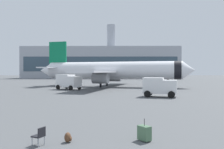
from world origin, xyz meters
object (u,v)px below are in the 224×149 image
at_px(airplane_at_gate, 111,70).
at_px(safety_cone_mid, 160,84).
at_px(safety_cone_near, 60,85).
at_px(service_truck, 68,81).
at_px(traveller_backpack, 68,138).
at_px(rolling_suitcase, 144,133).
at_px(gate_chair, 40,135).
at_px(cargo_van, 159,86).

relative_size(airplane_at_gate, safety_cone_mid, 49.71).
bearing_deg(safety_cone_near, safety_cone_mid, 9.90).
relative_size(service_truck, traveller_backpack, 10.86).
bearing_deg(rolling_suitcase, gate_chair, -170.70).
bearing_deg(safety_cone_mid, rolling_suitcase, -102.16).
distance_m(safety_cone_mid, rolling_suitcase, 44.06).
bearing_deg(safety_cone_mid, traveller_backpack, -106.70).
bearing_deg(service_truck, rolling_suitcase, -72.41).
distance_m(safety_cone_near, rolling_suitcase, 41.37).
xyz_separation_m(airplane_at_gate, gate_chair, (-2.82, -40.69, -3.16)).
xyz_separation_m(safety_cone_near, gate_chair, (8.57, -39.90, 0.12)).
xyz_separation_m(safety_cone_mid, traveller_backpack, (-13.01, -43.36, -0.12)).
bearing_deg(service_truck, traveller_backpack, -78.71).
height_order(cargo_van, traveller_backpack, cargo_van).
bearing_deg(rolling_suitcase, safety_cone_mid, 77.84).
bearing_deg(safety_cone_mid, service_truck, -151.07).
bearing_deg(traveller_backpack, rolling_suitcase, 4.35).
relative_size(safety_cone_near, gate_chair, 0.89).
distance_m(safety_cone_mid, gate_chair, 46.13).
relative_size(rolling_suitcase, traveller_backpack, 2.29).
bearing_deg(service_truck, safety_cone_mid, 28.93).
relative_size(safety_cone_mid, traveller_backpack, 1.48).
relative_size(cargo_van, safety_cone_near, 6.29).
bearing_deg(safety_cone_mid, cargo_van, -101.29).
distance_m(service_truck, rolling_suitcase, 33.89).
bearing_deg(traveller_backpack, service_truck, 101.29).
xyz_separation_m(service_truck, rolling_suitcase, (10.24, -32.29, -1.22)).
relative_size(safety_cone_near, traveller_backpack, 1.59).
xyz_separation_m(service_truck, safety_cone_mid, (19.51, 10.79, -1.26)).
relative_size(airplane_at_gate, safety_cone_near, 46.39).
bearing_deg(rolling_suitcase, traveller_backpack, -175.65).
relative_size(service_truck, cargo_van, 1.09).
relative_size(cargo_van, safety_cone_mid, 6.74).
bearing_deg(gate_chair, rolling_suitcase, 9.30).
height_order(service_truck, safety_cone_near, service_truck).
relative_size(cargo_van, rolling_suitcase, 4.35).
distance_m(cargo_van, gate_chair, 22.61).
distance_m(cargo_van, traveller_backpack, 21.65).
bearing_deg(cargo_van, gate_chair, -115.01).
bearing_deg(cargo_van, airplane_at_gate, 108.40).
relative_size(safety_cone_near, rolling_suitcase, 0.69).
relative_size(service_truck, gate_chair, 6.06).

